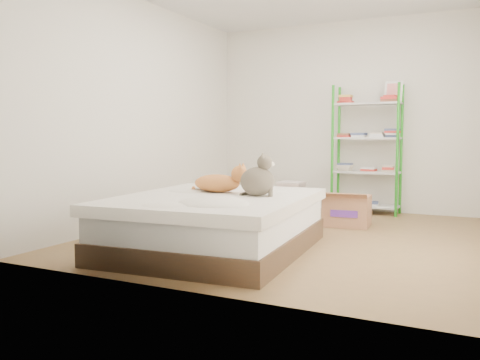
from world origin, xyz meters
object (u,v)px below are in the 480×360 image
Objects in this scene: cardboard_box at (347,210)px; white_bin at (292,196)px; orange_cat at (217,181)px; shelf_unit at (367,148)px; grey_cat at (257,175)px; bed at (215,223)px.

cardboard_box reaches higher than white_bin.
orange_cat is 0.31× the size of shelf_unit.
grey_cat is 0.21× the size of shelf_unit.
white_bin is at bearing -6.99° from grey_cat.
grey_cat reaches higher than cardboard_box.
cardboard_box is at bearing -89.13° from shelf_unit.
orange_cat reaches higher than bed.
bed is 1.92m from cardboard_box.
shelf_unit is at bearing 10.06° from white_bin.
grey_cat reaches higher than bed.
grey_cat is at bearing -108.28° from cardboard_box.
shelf_unit is 1.28m from cardboard_box.
orange_cat is 2.74m from shelf_unit.
bed is at bearing -104.43° from shelf_unit.
cardboard_box is (0.02, -1.08, -0.69)m from shelf_unit.
orange_cat reaches higher than cardboard_box.
grey_cat is 0.94× the size of white_bin.
bed is at bearing -117.48° from cardboard_box.
grey_cat is (0.47, -0.11, 0.08)m from orange_cat.
shelf_unit is at bearing 65.66° from orange_cat.
shelf_unit reaches higher than bed.
grey_cat is 2.73m from shelf_unit.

